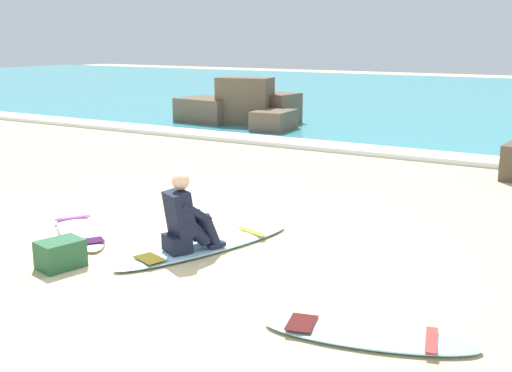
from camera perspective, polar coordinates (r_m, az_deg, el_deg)
name	(u,v)px	position (r m, az deg, el deg)	size (l,w,h in m)	color
ground_plane	(189,256)	(7.59, -6.04, -6.33)	(80.00, 80.00, 0.00)	beige
sea	(507,100)	(27.49, 21.74, 7.19)	(80.00, 28.00, 0.10)	teal
breaking_foam	(397,153)	(14.23, 12.60, 2.94)	(80.00, 0.90, 0.11)	white
surfboard_main	(207,246)	(7.81, -4.43, -5.45)	(1.29, 2.62, 0.08)	#9ED1E5
surfer_seated	(186,220)	(7.50, -6.38, -3.08)	(0.60, 0.77, 0.95)	black
surfboard_spare_near	(80,231)	(8.71, -15.64, -3.91)	(1.86, 1.48, 0.08)	white
surfboard_spare_far	(369,335)	(5.67, 10.15, -13.15)	(1.93, 0.95, 0.08)	#9ED1E5
rock_outcrop_distant	(243,109)	(18.35, -1.16, 6.93)	(3.89, 2.56, 1.43)	brown
beach_bag	(60,254)	(7.47, -17.26, -5.90)	(0.36, 0.48, 0.32)	#285B38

